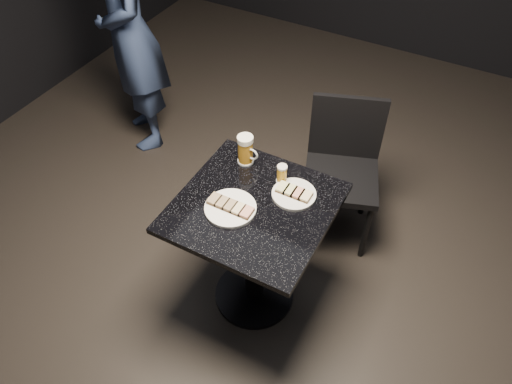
# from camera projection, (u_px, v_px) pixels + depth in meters

# --- Properties ---
(floor) EXTENTS (6.00, 6.00, 0.00)m
(floor) POSITION_uv_depth(u_px,v_px,m) (254.00, 295.00, 2.82)
(floor) COLOR black
(floor) RESTS_ON ground
(plate_large) EXTENTS (0.24, 0.24, 0.01)m
(plate_large) POSITION_uv_depth(u_px,v_px,m) (230.00, 208.00, 2.26)
(plate_large) COLOR white
(plate_large) RESTS_ON table
(plate_small) EXTENTS (0.21, 0.21, 0.01)m
(plate_small) POSITION_uv_depth(u_px,v_px,m) (294.00, 194.00, 2.33)
(plate_small) COLOR silver
(plate_small) RESTS_ON table
(patron) EXTENTS (0.73, 0.71, 1.69)m
(patron) POSITION_uv_depth(u_px,v_px,m) (130.00, 32.00, 3.22)
(patron) COLOR navy
(patron) RESTS_ON floor
(table) EXTENTS (0.70, 0.70, 0.75)m
(table) POSITION_uv_depth(u_px,v_px,m) (254.00, 239.00, 2.46)
(table) COLOR black
(table) RESTS_ON floor
(beer_mug) EXTENTS (0.12, 0.08, 0.16)m
(beer_mug) POSITION_uv_depth(u_px,v_px,m) (246.00, 150.00, 2.43)
(beer_mug) COLOR silver
(beer_mug) RESTS_ON table
(beer_tumbler) EXTENTS (0.05, 0.05, 0.10)m
(beer_tumbler) POSITION_uv_depth(u_px,v_px,m) (282.00, 174.00, 2.36)
(beer_tumbler) COLOR silver
(beer_tumbler) RESTS_ON table
(chair) EXTENTS (0.53, 0.53, 0.88)m
(chair) POSITION_uv_depth(u_px,v_px,m) (343.00, 164.00, 2.85)
(chair) COLOR black
(chair) RESTS_ON floor
(canapes_on_plate_large) EXTENTS (0.22, 0.07, 0.02)m
(canapes_on_plate_large) POSITION_uv_depth(u_px,v_px,m) (230.00, 206.00, 2.25)
(canapes_on_plate_large) COLOR #4C3521
(canapes_on_plate_large) RESTS_ON plate_large
(canapes_on_plate_small) EXTENTS (0.17, 0.07, 0.02)m
(canapes_on_plate_small) POSITION_uv_depth(u_px,v_px,m) (294.00, 192.00, 2.31)
(canapes_on_plate_small) COLOR #4C3521
(canapes_on_plate_small) RESTS_ON plate_small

